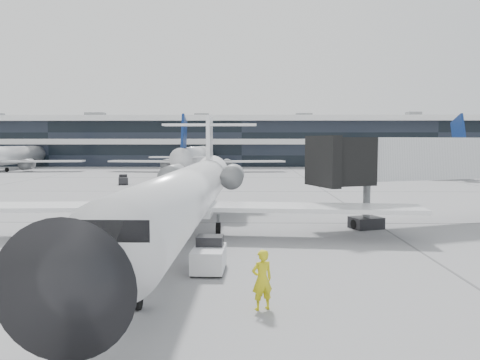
{
  "coord_description": "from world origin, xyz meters",
  "views": [
    {
      "loc": [
        1.45,
        -31.09,
        5.44
      ],
      "look_at": [
        0.83,
        3.66,
        2.6
      ],
      "focal_mm": 35.0,
      "sensor_mm": 36.0,
      "label": 1
    }
  ],
  "objects_px": {
    "ramp_worker": "(262,280)",
    "baggage_tug": "(209,256)",
    "regional_jet": "(187,193)",
    "jet_bridge": "(453,159)"
  },
  "relations": [
    {
      "from": "regional_jet",
      "to": "jet_bridge",
      "type": "height_order",
      "value": "regional_jet"
    },
    {
      "from": "regional_jet",
      "to": "jet_bridge",
      "type": "distance_m",
      "value": 18.07
    },
    {
      "from": "regional_jet",
      "to": "ramp_worker",
      "type": "xyz_separation_m",
      "value": [
        3.88,
        -11.24,
        -1.6
      ]
    },
    {
      "from": "regional_jet",
      "to": "ramp_worker",
      "type": "height_order",
      "value": "regional_jet"
    },
    {
      "from": "jet_bridge",
      "to": "ramp_worker",
      "type": "bearing_deg",
      "value": -148.31
    },
    {
      "from": "jet_bridge",
      "to": "ramp_worker",
      "type": "xyz_separation_m",
      "value": [
        -13.26,
        -16.73,
        -3.32
      ]
    },
    {
      "from": "regional_jet",
      "to": "baggage_tug",
      "type": "relative_size",
      "value": 14.43
    },
    {
      "from": "baggage_tug",
      "to": "ramp_worker",
      "type": "bearing_deg",
      "value": -63.06
    },
    {
      "from": "ramp_worker",
      "to": "baggage_tug",
      "type": "relative_size",
      "value": 0.87
    },
    {
      "from": "ramp_worker",
      "to": "baggage_tug",
      "type": "height_order",
      "value": "ramp_worker"
    }
  ]
}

